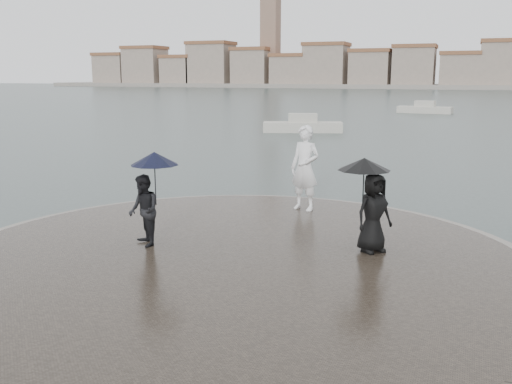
% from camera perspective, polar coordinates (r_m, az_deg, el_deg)
% --- Properties ---
extents(ground, '(400.00, 400.00, 0.00)m').
position_cam_1_polar(ground, '(8.95, -11.38, -15.10)').
color(ground, '#2B3835').
rests_on(ground, ground).
extents(kerb_ring, '(12.50, 12.50, 0.32)m').
position_cam_1_polar(kerb_ring, '(11.75, -2.27, -7.38)').
color(kerb_ring, gray).
rests_on(kerb_ring, ground).
extents(quay_tip, '(11.90, 11.90, 0.36)m').
position_cam_1_polar(quay_tip, '(11.74, -2.27, -7.29)').
color(quay_tip, '#2D261E').
rests_on(quay_tip, ground).
extents(statue, '(0.96, 0.77, 2.31)m').
position_cam_1_polar(statue, '(15.46, 4.91, 2.41)').
color(statue, white).
rests_on(statue, quay_tip).
extents(visitor_left, '(1.24, 1.08, 2.04)m').
position_cam_1_polar(visitor_left, '(12.35, -10.86, -0.31)').
color(visitor_left, black).
rests_on(visitor_left, quay_tip).
extents(visitor_right, '(1.27, 1.13, 1.95)m').
position_cam_1_polar(visitor_right, '(12.00, 11.40, -0.58)').
color(visitor_right, black).
rests_on(visitor_right, quay_tip).
extents(far_skyline, '(260.00, 20.00, 37.00)m').
position_cam_1_polar(far_skyline, '(167.76, 17.53, 11.72)').
color(far_skyline, gray).
rests_on(far_skyline, ground).
extents(boats, '(32.43, 26.30, 1.50)m').
position_cam_1_polar(boats, '(49.66, 21.35, 6.73)').
color(boats, beige).
rests_on(boats, ground).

